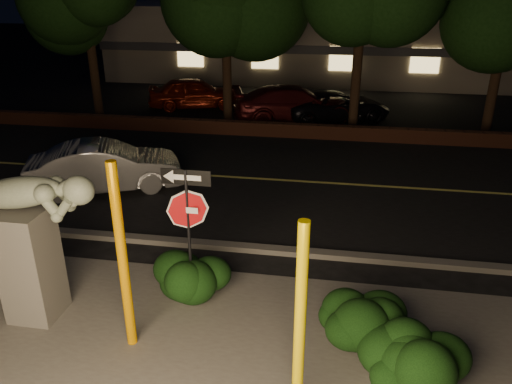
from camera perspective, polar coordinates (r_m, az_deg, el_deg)
ground at (r=17.19m, az=2.66°, el=5.10°), size 90.00×90.00×0.00m
patio at (r=7.71m, az=-8.12°, el=-20.86°), size 14.00×6.00×0.02m
road at (r=14.39m, az=1.20°, el=1.45°), size 80.00×8.00×0.01m
lane_marking at (r=14.39m, az=1.20°, el=1.50°), size 80.00×0.12×0.00m
curb at (r=10.72m, az=-2.02°, el=-6.32°), size 80.00×0.25×0.12m
brick_wall at (r=18.35m, az=3.17°, el=7.09°), size 40.00×0.35×0.50m
parking_lot at (r=23.91m, az=4.75°, el=10.26°), size 40.00×12.00×0.01m
building at (r=31.45m, az=6.23°, el=17.01°), size 22.00×10.20×4.00m
yellow_pole_left at (r=7.66m, az=-15.00°, el=-7.44°), size 0.15×0.15×3.08m
yellow_pole_right at (r=6.31m, az=5.03°, el=-15.11°), size 0.14×0.14×2.89m
signpost at (r=8.43m, az=-7.83°, el=-2.05°), size 0.85×0.06×2.50m
sculpture at (r=8.81m, az=-24.80°, el=-4.07°), size 2.45×0.77×2.64m
hedge_center at (r=9.07m, az=-6.96°, el=-9.25°), size 2.05×1.24×1.00m
hedge_right at (r=8.13m, az=10.56°, el=-13.14°), size 1.99×1.54×1.16m
hedge_far_right at (r=7.65m, az=18.56°, el=-17.13°), size 1.78×1.37×1.09m
silver_sedan at (r=14.08m, az=-16.83°, el=2.77°), size 4.24×2.89×1.32m
parked_car_red at (r=22.63m, az=-7.06°, el=11.18°), size 4.28×2.66×1.36m
parked_car_darkred at (r=20.27m, az=4.50°, el=9.98°), size 5.31×3.33×1.43m
parked_car_dark at (r=20.65m, az=9.17°, el=9.66°), size 4.74×3.47×1.20m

